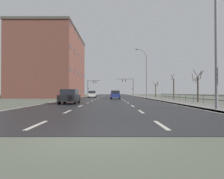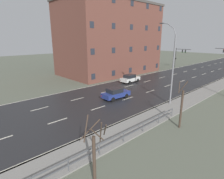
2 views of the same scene
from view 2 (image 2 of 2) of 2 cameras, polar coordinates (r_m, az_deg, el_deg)
name	(u,v)px [view 2 (image 2 of 2)]	position (r m, az deg, el deg)	size (l,w,h in m)	color
ground_plane	(165,81)	(38.29, 16.12, 2.41)	(160.00, 160.00, 0.12)	#5B6051
road_asphalt_strip	(192,74)	(48.79, 23.52, 4.57)	(14.00, 120.00, 0.03)	#232326
guardrail	(49,173)	(12.39, -19.02, -23.31)	(0.07, 28.09, 1.00)	#515459
street_lamp_midground	(172,66)	(24.11, 18.13, 6.96)	(2.41, 0.24, 10.18)	slate
traffic_signal_left	(179,54)	(56.68, 20.15, 10.18)	(4.37, 0.36, 5.55)	#38383A
car_far_right	(116,93)	(25.95, 1.12, -1.17)	(1.99, 4.18, 1.57)	navy
car_mid_centre	(130,78)	(35.78, 5.63, 3.48)	(1.96, 4.17, 1.57)	silver
brick_building	(110,39)	(45.55, -0.61, 15.44)	(13.65, 23.57, 16.23)	brown
bare_tree_near	(95,154)	(11.08, -5.41, -19.28)	(1.68, 1.55, 4.24)	#423328
bare_tree_mid	(181,107)	(18.49, 20.71, -5.12)	(0.68, 0.99, 4.59)	#423328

